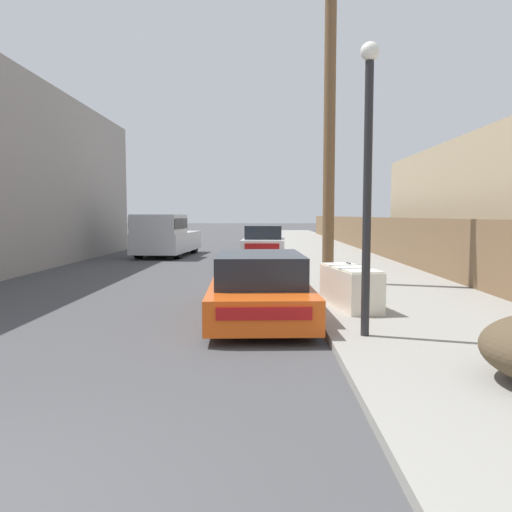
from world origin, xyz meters
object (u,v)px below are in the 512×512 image
(parked_sports_car_red, at_px, (259,287))
(street_lamp, at_px, (368,166))
(utility_pole, at_px, (330,98))
(car_parked_mid, at_px, (264,243))
(pickup_truck, at_px, (165,236))
(discarded_fridge, at_px, (350,287))

(parked_sports_car_red, height_order, street_lamp, street_lamp)
(parked_sports_car_red, relative_size, street_lamp, 1.15)
(utility_pole, bearing_deg, parked_sports_car_red, -114.52)
(street_lamp, bearing_deg, car_parked_mid, 95.71)
(parked_sports_car_red, xyz_separation_m, car_parked_mid, (0.11, 12.44, 0.11))
(parked_sports_car_red, bearing_deg, pickup_truck, 105.65)
(utility_pole, distance_m, street_lamp, 6.17)
(discarded_fridge, relative_size, parked_sports_car_red, 0.41)
(discarded_fridge, distance_m, pickup_truck, 14.12)
(discarded_fridge, bearing_deg, utility_pole, 79.05)
(discarded_fridge, distance_m, parked_sports_car_red, 1.75)
(parked_sports_car_red, xyz_separation_m, pickup_truck, (-4.30, 13.10, 0.39))
(car_parked_mid, bearing_deg, discarded_fridge, -79.93)
(parked_sports_car_red, height_order, pickup_truck, pickup_truck)
(discarded_fridge, relative_size, pickup_truck, 0.36)
(discarded_fridge, xyz_separation_m, pickup_truck, (-6.02, 12.76, 0.43))
(pickup_truck, bearing_deg, street_lamp, 115.38)
(discarded_fridge, xyz_separation_m, parked_sports_car_red, (-1.72, -0.34, 0.04))
(discarded_fridge, height_order, parked_sports_car_red, parked_sports_car_red)
(discarded_fridge, height_order, utility_pole, utility_pole)
(pickup_truck, bearing_deg, discarded_fridge, 119.35)
(utility_pole, bearing_deg, street_lamp, -91.99)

